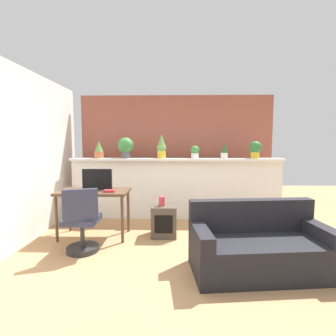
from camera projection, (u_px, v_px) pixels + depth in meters
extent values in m
plane|color=tan|center=(177.00, 264.00, 3.27)|extent=(12.00, 12.00, 0.00)
cube|color=white|center=(176.00, 189.00, 5.20)|extent=(4.09, 0.16, 1.16)
cube|color=white|center=(176.00, 159.00, 5.11)|extent=(4.09, 0.32, 0.04)
cube|color=#9E5442|center=(176.00, 154.00, 5.73)|extent=(4.09, 0.10, 2.50)
cube|color=white|center=(9.00, 158.00, 3.60)|extent=(0.12, 4.40, 2.60)
cylinder|color=#C66B42|center=(99.00, 155.00, 5.13)|extent=(0.18, 0.18, 0.13)
cone|color=#669E4C|center=(99.00, 146.00, 5.12)|extent=(0.16, 0.16, 0.21)
cylinder|color=#4C4C51|center=(126.00, 155.00, 5.15)|extent=(0.17, 0.17, 0.14)
sphere|color=#3D843D|center=(126.00, 145.00, 5.13)|extent=(0.30, 0.30, 0.30)
cylinder|color=gold|center=(162.00, 154.00, 5.09)|extent=(0.16, 0.16, 0.15)
sphere|color=#669E4C|center=(162.00, 148.00, 5.08)|extent=(0.18, 0.18, 0.18)
cone|color=#669E4C|center=(161.00, 140.00, 5.06)|extent=(0.15, 0.15, 0.23)
cylinder|color=silver|center=(195.00, 156.00, 5.11)|extent=(0.14, 0.14, 0.10)
sphere|color=#3D843D|center=(195.00, 150.00, 5.10)|extent=(0.16, 0.16, 0.16)
cylinder|color=silver|center=(224.00, 156.00, 5.05)|extent=(0.13, 0.13, 0.11)
cone|color=#235B2D|center=(224.00, 148.00, 5.03)|extent=(0.11, 0.11, 0.18)
cylinder|color=gold|center=(255.00, 155.00, 5.05)|extent=(0.16, 0.16, 0.12)
sphere|color=#2D7033|center=(255.00, 147.00, 5.04)|extent=(0.24, 0.24, 0.24)
cylinder|color=brown|center=(56.00, 219.00, 3.97)|extent=(0.04, 0.04, 0.71)
cylinder|color=brown|center=(122.00, 220.00, 3.94)|extent=(0.04, 0.04, 0.71)
cylinder|color=brown|center=(70.00, 210.00, 4.47)|extent=(0.04, 0.04, 0.71)
cylinder|color=brown|center=(128.00, 211.00, 4.44)|extent=(0.04, 0.04, 0.71)
cube|color=brown|center=(94.00, 192.00, 4.17)|extent=(1.10, 0.60, 0.04)
cube|color=black|center=(97.00, 179.00, 4.23)|extent=(0.47, 0.04, 0.33)
cylinder|color=#262628|center=(83.00, 249.00, 3.66)|extent=(0.44, 0.44, 0.07)
cylinder|color=#333333|center=(82.00, 234.00, 3.64)|extent=(0.06, 0.06, 0.34)
cube|color=#2D334C|center=(82.00, 220.00, 3.62)|extent=(0.44, 0.44, 0.08)
cube|color=#2D334C|center=(80.00, 205.00, 3.41)|extent=(0.44, 0.19, 0.42)
cube|color=#4C4238|center=(164.00, 220.00, 4.25)|extent=(0.40, 0.40, 0.50)
cube|color=black|center=(164.00, 224.00, 4.07)|extent=(0.28, 0.04, 0.28)
cylinder|color=#CC3D47|center=(162.00, 201.00, 4.19)|extent=(0.10, 0.10, 0.15)
cube|color=#B22D33|center=(109.00, 191.00, 4.02)|extent=(0.16, 0.10, 0.04)
cube|color=black|center=(260.00, 256.00, 3.05)|extent=(1.63, 0.92, 0.40)
cube|color=black|center=(251.00, 215.00, 3.31)|extent=(1.57, 0.32, 0.40)
cube|color=black|center=(201.00, 234.00, 2.97)|extent=(0.24, 0.77, 0.16)
cube|color=black|center=(319.00, 231.00, 3.08)|extent=(0.24, 0.77, 0.16)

